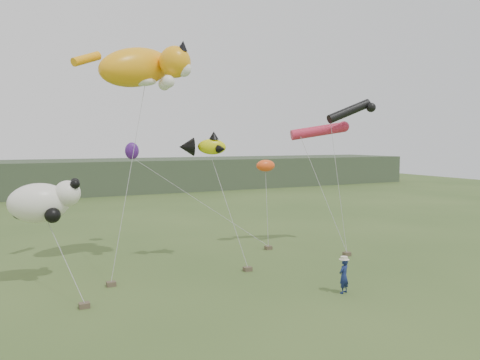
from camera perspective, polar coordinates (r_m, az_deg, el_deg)
name	(u,v)px	position (r m, az deg, el deg)	size (l,w,h in m)	color
ground	(294,299)	(19.53, 6.56, -14.16)	(120.00, 120.00, 0.00)	#385123
headland	(73,178)	(60.73, -19.72, 0.29)	(90.00, 13.00, 4.00)	#2D3D28
festival_attendant	(344,276)	(20.30, 12.53, -11.34)	(0.53, 0.35, 1.46)	navy
sandbag_anchors	(225,269)	(23.26, -1.81, -10.77)	(14.60, 5.61, 0.20)	brown
cat_kite	(145,67)	(23.94, -11.54, 13.38)	(5.51, 3.42, 2.63)	#FFA612
fish_kite	(203,146)	(24.16, -4.57, 4.12)	(2.54, 1.69, 1.28)	#D8DB0C
tube_kites	(334,123)	(28.51, 11.41, 6.84)	(4.45, 2.87, 2.44)	black
panda_kite	(44,202)	(22.32, -22.80, -2.45)	(3.05, 1.97, 1.89)	white
misc_kites	(208,159)	(27.97, -3.88, 2.53)	(8.32, 3.74, 1.75)	#FF531A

